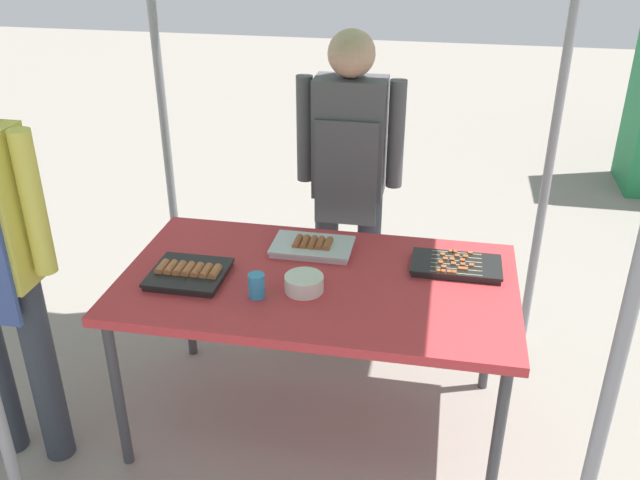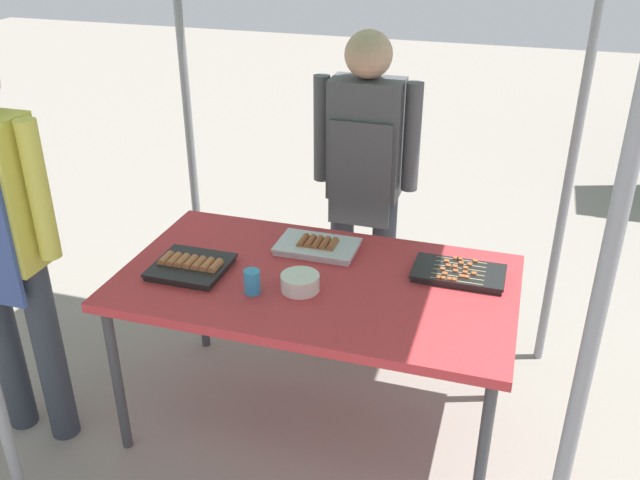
{
  "view_description": "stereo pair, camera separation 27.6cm",
  "coord_description": "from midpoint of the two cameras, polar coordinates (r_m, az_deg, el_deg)",
  "views": [
    {
      "loc": [
        0.46,
        -2.37,
        2.15
      ],
      "look_at": [
        0.0,
        0.05,
        0.9
      ],
      "focal_mm": 38.52,
      "sensor_mm": 36.0,
      "label": 1
    },
    {
      "loc": [
        0.73,
        -2.3,
        2.15
      ],
      "look_at": [
        0.0,
        0.05,
        0.9
      ],
      "focal_mm": 38.52,
      "sensor_mm": 36.0,
      "label": 2
    }
  ],
  "objects": [
    {
      "name": "tray_grilled_sausages",
      "position": [
        2.85,
        -13.6,
        -2.79
      ],
      "size": [
        0.3,
        0.28,
        0.05
      ],
      "color": "black",
      "rests_on": "stall_table"
    },
    {
      "name": "drink_cup_near_edge",
      "position": [
        2.66,
        -8.26,
        -3.85
      ],
      "size": [
        0.06,
        0.06,
        0.1
      ],
      "primitive_type": "cylinder",
      "color": "#338CBF",
      "rests_on": "stall_table"
    },
    {
      "name": "vendor_woman",
      "position": [
        3.36,
        0.08,
        6.04
      ],
      "size": [
        0.52,
        0.23,
        1.61
      ],
      "rotation": [
        0.0,
        0.0,
        3.14
      ],
      "color": "#333842",
      "rests_on": "ground"
    },
    {
      "name": "stall_table",
      "position": [
        2.81,
        -3.0,
        -4.21
      ],
      "size": [
        1.6,
        0.9,
        0.75
      ],
      "color": "#C63338",
      "rests_on": "ground"
    },
    {
      "name": "tray_pork_links",
      "position": [
        2.99,
        -3.28,
        -0.6
      ],
      "size": [
        0.35,
        0.22,
        0.05
      ],
      "color": "silver",
      "rests_on": "stall_table"
    },
    {
      "name": "tray_meat_skewers",
      "position": [
        2.87,
        8.56,
        -2.19
      ],
      "size": [
        0.37,
        0.21,
        0.04
      ],
      "color": "black",
      "rests_on": "stall_table"
    },
    {
      "name": "ground_plane",
      "position": [
        3.23,
        -2.7,
        -14.86
      ],
      "size": [
        18.0,
        18.0,
        0.0
      ],
      "primitive_type": "plane",
      "color": "gray"
    },
    {
      "name": "condiment_bowl",
      "position": [
        2.69,
        -4.27,
        -3.7
      ],
      "size": [
        0.15,
        0.15,
        0.07
      ],
      "primitive_type": "cylinder",
      "color": "silver",
      "rests_on": "stall_table"
    }
  ]
}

